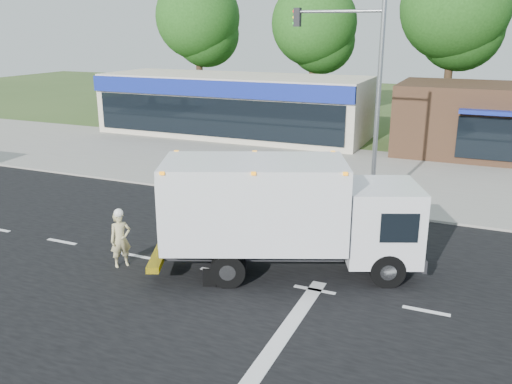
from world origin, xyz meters
TOP-DOWN VIEW (x-y plane):
  - ground at (0.00, 0.00)m, footprint 120.00×120.00m
  - road_asphalt at (0.00, 0.00)m, footprint 60.00×14.00m
  - sidewalk at (0.00, 8.20)m, footprint 60.00×2.40m
  - parking_apron at (0.00, 14.00)m, footprint 60.00×9.00m
  - lane_markings at (1.35, -1.35)m, footprint 55.20×7.00m
  - ems_box_truck at (1.73, 0.81)m, footprint 8.03×5.16m
  - emergency_worker at (-2.91, -0.78)m, footprint 0.72×0.76m
  - retail_strip_mall at (-9.00, 19.93)m, footprint 18.00×6.20m
  - brown_storefront at (7.00, 19.98)m, footprint 10.00×6.70m
  - traffic_signal_pole at (2.35, 7.60)m, footprint 3.51×0.25m
  - background_trees at (-0.85, 28.16)m, footprint 36.77×7.39m

SIDE VIEW (x-z plane):
  - ground at x=0.00m, z-range 0.00..0.00m
  - road_asphalt at x=0.00m, z-range -0.01..0.01m
  - parking_apron at x=0.00m, z-range 0.00..0.02m
  - lane_markings at x=1.35m, z-range 0.01..0.02m
  - sidewalk at x=0.00m, z-range 0.00..0.12m
  - emergency_worker at x=-2.91m, z-range -0.02..1.84m
  - ems_box_truck at x=1.73m, z-range 0.26..3.68m
  - brown_storefront at x=7.00m, z-range 0.00..4.00m
  - retail_strip_mall at x=-9.00m, z-range 0.01..4.01m
  - traffic_signal_pole at x=2.35m, z-range 0.92..8.92m
  - background_trees at x=-0.85m, z-range 1.33..13.43m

